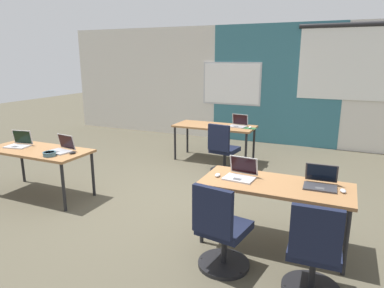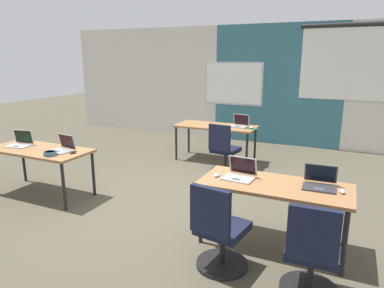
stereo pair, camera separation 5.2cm
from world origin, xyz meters
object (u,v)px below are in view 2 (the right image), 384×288
(desk_far_center, at_px, (216,128))
(laptop_near_left_inner, at_px, (62,148))
(chair_near_right_end, at_px, (311,258))
(laptop_far_right, at_px, (239,124))
(chair_near_right_inner, at_px, (219,235))
(mouse_near_right_end, at_px, (342,191))
(mouse_near_left_inner, at_px, (73,152))
(mouse_far_right, at_px, (251,127))
(laptop_near_left_end, at_px, (20,143))
(laptop_near_right_inner, at_px, (240,174))
(desk_near_left, at_px, (39,153))
(mouse_near_right_inner, at_px, (217,175))
(laptop_near_right_end, at_px, (320,183))
(chair_far_right, at_px, (224,153))
(desk_near_right, at_px, (274,189))
(snack_bowl, at_px, (50,153))

(desk_far_center, distance_m, laptop_near_left_inner, 3.05)
(desk_far_center, xyz_separation_m, chair_near_right_end, (2.24, -3.55, -0.28))
(laptop_far_right, xyz_separation_m, chair_near_right_inner, (0.91, -3.58, -0.39))
(mouse_near_right_end, height_order, mouse_near_left_inner, same)
(mouse_far_right, distance_m, laptop_near_left_end, 4.00)
(laptop_near_left_end, height_order, laptop_near_right_inner, laptop_near_left_end)
(laptop_far_right, relative_size, laptop_near_left_end, 0.97)
(desk_far_center, xyz_separation_m, laptop_near_left_inner, (-1.33, -2.75, 0.11))
(chair_near_right_end, bearing_deg, desk_near_left, -12.83)
(mouse_near_left_inner, xyz_separation_m, mouse_near_right_inner, (2.19, -0.06, 0.00))
(mouse_far_right, relative_size, laptop_near_left_inner, 0.28)
(laptop_near_right_end, bearing_deg, laptop_far_right, 119.75)
(laptop_far_right, height_order, chair_far_right, laptop_far_right)
(chair_far_right, height_order, laptop_near_left_inner, laptop_near_left_inner)
(chair_near_right_end, xyz_separation_m, mouse_far_right, (-1.51, 3.55, 0.36))
(mouse_near_right_end, bearing_deg, mouse_far_right, 121.35)
(desk_far_center, height_order, laptop_near_left_end, laptop_near_left_end)
(laptop_near_right_inner, bearing_deg, desk_near_right, 2.78)
(desk_far_center, bearing_deg, laptop_near_right_inner, -64.15)
(mouse_near_right_end, height_order, mouse_far_right, mouse_far_right)
(chair_far_right, bearing_deg, mouse_near_right_inner, 115.07)
(desk_far_center, distance_m, mouse_near_right_end, 3.68)
(laptop_near_left_inner, bearing_deg, snack_bowl, -76.42)
(chair_far_right, height_order, snack_bowl, chair_far_right)
(laptop_near_right_inner, xyz_separation_m, mouse_near_right_inner, (-0.25, -0.06, -0.03))
(desk_near_right, xyz_separation_m, mouse_near_right_inner, (-0.65, -0.04, 0.08))
(mouse_near_left_inner, xyz_separation_m, laptop_near_right_inner, (2.45, 0.00, 0.03))
(laptop_near_left_end, height_order, chair_near_right_inner, laptop_near_left_end)
(desk_far_center, relative_size, snack_bowl, 9.01)
(desk_near_left, distance_m, desk_far_center, 3.30)
(mouse_far_right, bearing_deg, chair_near_right_inner, -79.45)
(chair_near_right_end, bearing_deg, desk_near_right, -59.31)
(desk_near_left, relative_size, snack_bowl, 9.01)
(laptop_near_right_end, bearing_deg, desk_near_right, -169.67)
(desk_near_left, distance_m, mouse_near_right_end, 4.17)
(mouse_near_left_inner, bearing_deg, chair_near_right_inner, -16.08)
(laptop_near_left_end, height_order, snack_bowl, laptop_near_left_end)
(desk_far_center, distance_m, mouse_far_right, 0.73)
(desk_near_left, height_order, mouse_far_right, mouse_far_right)
(desk_near_right, height_order, mouse_near_right_end, mouse_near_right_end)
(desk_near_right, height_order, chair_far_right, chair_far_right)
(mouse_far_right, bearing_deg, desk_near_left, -131.49)
(chair_near_right_end, relative_size, snack_bowl, 5.18)
(laptop_near_right_end, height_order, chair_near_right_inner, laptop_near_right_end)
(laptop_near_right_inner, height_order, snack_bowl, laptop_near_right_inner)
(desk_near_left, distance_m, laptop_near_left_inner, 0.43)
(desk_near_right, distance_m, chair_near_right_end, 0.94)
(desk_near_left, distance_m, mouse_near_left_inner, 0.66)
(chair_far_right, distance_m, snack_bowl, 2.91)
(desk_near_left, height_order, laptop_far_right, laptop_far_right)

